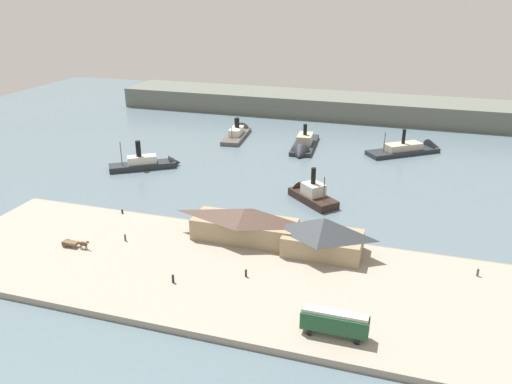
% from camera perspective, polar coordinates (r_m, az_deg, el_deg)
% --- Properties ---
extents(ground_plane, '(320.00, 320.00, 0.00)m').
position_cam_1_polar(ground_plane, '(114.05, -0.50, -3.76)').
color(ground_plane, slate).
extents(quay_promenade, '(110.00, 36.00, 1.20)m').
position_cam_1_polar(quay_promenade, '(95.57, -4.61, -8.91)').
color(quay_promenade, '#9E9384').
rests_on(quay_promenade, ground).
extents(seawall_edge, '(110.00, 0.80, 1.00)m').
position_cam_1_polar(seawall_edge, '(110.76, -1.07, -4.30)').
color(seawall_edge, gray).
rests_on(seawall_edge, ground).
extents(ferry_shed_east_terminal, '(21.67, 7.95, 6.65)m').
position_cam_1_polar(ferry_shed_east_terminal, '(104.24, -1.29, -3.58)').
color(ferry_shed_east_terminal, '#998466').
rests_on(ferry_shed_east_terminal, quay_promenade).
extents(ferry_shed_customs_shed, '(15.30, 9.41, 7.41)m').
position_cam_1_polar(ferry_shed_customs_shed, '(99.64, 7.52, -4.80)').
color(ferry_shed_customs_shed, '#998466').
rests_on(ferry_shed_customs_shed, quay_promenade).
extents(street_tram, '(10.05, 2.52, 4.18)m').
position_cam_1_polar(street_tram, '(78.53, 8.77, -14.11)').
color(street_tram, '#1E4C2D').
rests_on(street_tram, quay_promenade).
extents(horse_cart, '(6.04, 1.52, 1.87)m').
position_cam_1_polar(horse_cart, '(108.16, -19.56, -5.40)').
color(horse_cart, brown).
rests_on(horse_cart, quay_promenade).
extents(pedestrian_standing_center, '(0.40, 0.40, 1.61)m').
position_cam_1_polar(pedestrian_standing_center, '(100.82, 23.51, -8.22)').
color(pedestrian_standing_center, '#3D4C42').
rests_on(pedestrian_standing_center, quay_promenade).
extents(pedestrian_at_waters_edge, '(0.39, 0.39, 1.59)m').
position_cam_1_polar(pedestrian_at_waters_edge, '(107.97, -14.39, -4.94)').
color(pedestrian_at_waters_edge, '#3D4C42').
rests_on(pedestrian_at_waters_edge, quay_promenade).
extents(pedestrian_walking_west, '(0.44, 0.44, 1.77)m').
position_cam_1_polar(pedestrian_walking_west, '(91.88, -9.25, -9.51)').
color(pedestrian_walking_west, '#232328').
rests_on(pedestrian_walking_west, quay_promenade).
extents(pedestrian_by_tram, '(0.40, 0.40, 1.62)m').
position_cam_1_polar(pedestrian_by_tram, '(92.48, -1.13, -9.01)').
color(pedestrian_by_tram, '#232328').
rests_on(pedestrian_by_tram, quay_promenade).
extents(mooring_post_east, '(0.44, 0.44, 0.90)m').
position_cam_1_polar(mooring_post_east, '(120.84, -14.70, -2.13)').
color(mooring_post_east, black).
rests_on(mooring_post_east, quay_promenade).
extents(mooring_post_west, '(0.44, 0.44, 0.90)m').
position_cam_1_polar(mooring_post_west, '(113.27, -7.13, -3.21)').
color(mooring_post_west, black).
rests_on(mooring_post_west, quay_promenade).
extents(ferry_departing_north, '(24.44, 20.63, 10.32)m').
position_cam_1_polar(ferry_departing_north, '(171.27, 17.09, 4.60)').
color(ferry_departing_north, '#23282D').
rests_on(ferry_departing_north, ground).
extents(ferry_approaching_east, '(14.83, 14.12, 10.33)m').
position_cam_1_polar(ferry_approaching_east, '(127.54, 5.96, -0.20)').
color(ferry_approaching_east, black).
rests_on(ferry_approaching_east, ground).
extents(ferry_moored_west, '(19.79, 15.53, 10.03)m').
position_cam_1_polar(ferry_moored_west, '(152.76, -11.74, 3.15)').
color(ferry_moored_west, '#23282D').
rests_on(ferry_moored_west, ground).
extents(ferry_approaching_west, '(8.62, 25.24, 10.24)m').
position_cam_1_polar(ferry_approaching_west, '(166.84, 5.29, 5.07)').
color(ferry_approaching_west, '#23282D').
rests_on(ferry_approaching_west, ground).
extents(ferry_outer_harbor, '(8.20, 23.33, 9.02)m').
position_cam_1_polar(ferry_outer_harbor, '(182.96, -1.96, 6.66)').
color(ferry_outer_harbor, '#514C47').
rests_on(ferry_outer_harbor, ground).
extents(far_headland, '(180.00, 24.00, 8.00)m').
position_cam_1_polar(far_headland, '(214.97, 8.68, 9.53)').
color(far_headland, '#60665B').
rests_on(far_headland, ground).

